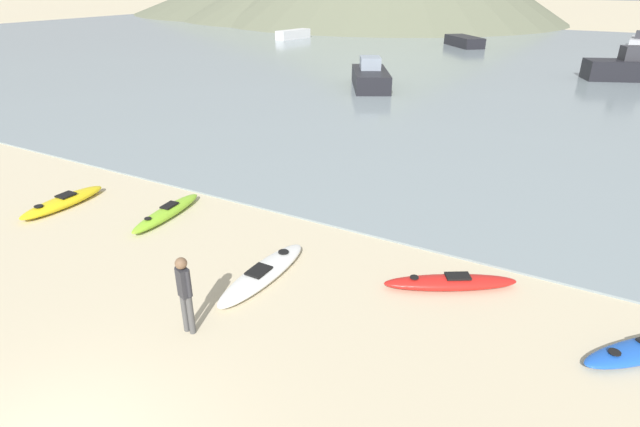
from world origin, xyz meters
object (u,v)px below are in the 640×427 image
at_px(moored_boat_0, 640,42).
at_px(moored_boat_3, 623,68).
at_px(moored_boat_2, 464,41).
at_px(moored_boat_4, 370,77).
at_px(kayak_on_sand_0, 450,282).
at_px(person_near_foreground, 185,291).
at_px(kayak_on_sand_1, 63,202).
at_px(kayak_on_sand_4, 167,212).
at_px(moored_boat_1, 293,34).
at_px(kayak_on_sand_3, 263,273).

relative_size(moored_boat_0, moored_boat_3, 1.08).
xyz_separation_m(moored_boat_2, moored_boat_4, (0.36, -24.95, 0.15)).
distance_m(kayak_on_sand_0, person_near_foreground, 6.05).
bearing_deg(moored_boat_0, person_near_foreground, -98.56).
xyz_separation_m(kayak_on_sand_0, moored_boat_4, (-11.37, 20.68, 0.57)).
distance_m(kayak_on_sand_0, kayak_on_sand_1, 12.20).
bearing_deg(kayak_on_sand_4, moored_boat_4, 97.36).
height_order(moored_boat_1, moored_boat_3, moored_boat_3).
height_order(moored_boat_0, moored_boat_3, moored_boat_3).
bearing_deg(moored_boat_2, kayak_on_sand_4, -86.16).
distance_m(person_near_foreground, moored_boat_4, 25.91).
xyz_separation_m(kayak_on_sand_4, moored_boat_4, (-2.73, 21.13, 0.56)).
bearing_deg(moored_boat_4, person_near_foreground, -74.01).
relative_size(kayak_on_sand_0, kayak_on_sand_1, 1.02).
relative_size(moored_boat_1, moored_boat_2, 0.93).
xyz_separation_m(kayak_on_sand_1, kayak_on_sand_4, (3.47, 1.05, -0.01)).
distance_m(kayak_on_sand_4, moored_boat_0, 55.25).
relative_size(kayak_on_sand_3, moored_boat_0, 0.58).
height_order(kayak_on_sand_4, moored_boat_2, moored_boat_2).
relative_size(moored_boat_2, moored_boat_3, 1.03).
height_order(kayak_on_sand_1, moored_boat_2, moored_boat_2).
bearing_deg(kayak_on_sand_4, moored_boat_1, 117.67).
distance_m(moored_boat_1, moored_boat_4, 30.02).
distance_m(person_near_foreground, moored_boat_3, 36.84).
bearing_deg(moored_boat_4, kayak_on_sand_3, -72.06).
height_order(moored_boat_0, moored_boat_2, moored_boat_0).
distance_m(kayak_on_sand_3, moored_boat_4, 23.67).
bearing_deg(moored_boat_0, moored_boat_4, -115.87).
relative_size(person_near_foreground, moored_boat_1, 0.35).
relative_size(kayak_on_sand_4, moored_boat_2, 0.57).
bearing_deg(kayak_on_sand_4, person_near_foreground, -40.62).
xyz_separation_m(kayak_on_sand_4, person_near_foreground, (4.41, -3.78, 0.85)).
height_order(person_near_foreground, moored_boat_4, moored_boat_4).
xyz_separation_m(kayak_on_sand_4, moored_boat_0, (13.06, 53.68, 0.50)).
bearing_deg(kayak_on_sand_0, moored_boat_2, 104.42).
relative_size(kayak_on_sand_4, moored_boat_4, 0.53).
bearing_deg(moored_boat_2, kayak_on_sand_3, -80.85).
distance_m(kayak_on_sand_3, kayak_on_sand_4, 4.76).
distance_m(kayak_on_sand_3, moored_boat_1, 52.52).
bearing_deg(moored_boat_2, person_near_foreground, -81.45).
relative_size(kayak_on_sand_4, person_near_foreground, 1.74).
distance_m(moored_boat_0, moored_boat_2, 17.85).
height_order(kayak_on_sand_3, person_near_foreground, person_near_foreground).
xyz_separation_m(kayak_on_sand_3, moored_boat_0, (8.50, 55.07, 0.51)).
bearing_deg(person_near_foreground, kayak_on_sand_1, 160.90).
bearing_deg(kayak_on_sand_1, kayak_on_sand_3, -2.36).
xyz_separation_m(moored_boat_1, moored_boat_2, (19.70, 2.62, 0.00)).
relative_size(person_near_foreground, moored_boat_4, 0.30).
xyz_separation_m(kayak_on_sand_1, moored_boat_3, (15.18, 33.38, 0.70)).
distance_m(moored_boat_0, moored_boat_3, 21.40).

